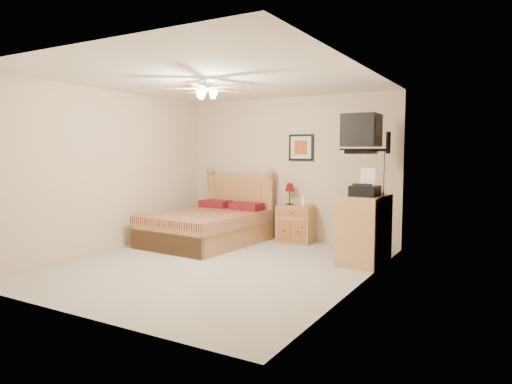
% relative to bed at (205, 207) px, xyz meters
% --- Properties ---
extents(floor, '(4.50, 4.50, 0.00)m').
position_rel_bed_xyz_m(floor, '(0.98, -1.12, -0.63)').
color(floor, '#A6A096').
rests_on(floor, ground).
extents(ceiling, '(4.00, 4.50, 0.04)m').
position_rel_bed_xyz_m(ceiling, '(0.98, -1.12, 1.87)').
color(ceiling, white).
rests_on(ceiling, ground).
extents(wall_back, '(4.00, 0.04, 2.50)m').
position_rel_bed_xyz_m(wall_back, '(0.98, 1.13, 0.62)').
color(wall_back, beige).
rests_on(wall_back, ground).
extents(wall_front, '(4.00, 0.04, 2.50)m').
position_rel_bed_xyz_m(wall_front, '(0.98, -3.37, 0.62)').
color(wall_front, beige).
rests_on(wall_front, ground).
extents(wall_left, '(0.04, 4.50, 2.50)m').
position_rel_bed_xyz_m(wall_left, '(-1.02, -1.12, 0.62)').
color(wall_left, beige).
rests_on(wall_left, ground).
extents(wall_right, '(0.04, 4.50, 2.50)m').
position_rel_bed_xyz_m(wall_right, '(2.98, -1.12, 0.62)').
color(wall_right, beige).
rests_on(wall_right, ground).
extents(bed, '(1.60, 2.03, 1.25)m').
position_rel_bed_xyz_m(bed, '(0.00, 0.00, 0.00)').
color(bed, '#9F643A').
rests_on(bed, ground).
extents(nightstand, '(0.62, 0.49, 0.63)m').
position_rel_bed_xyz_m(nightstand, '(1.26, 0.88, -0.31)').
color(nightstand, '#A87342').
rests_on(nightstand, ground).
extents(table_lamp, '(0.23, 0.23, 0.38)m').
position_rel_bed_xyz_m(table_lamp, '(1.10, 0.96, 0.19)').
color(table_lamp, '#5C0B0A').
rests_on(table_lamp, nightstand).
extents(lotion_bottle, '(0.11, 0.11, 0.21)m').
position_rel_bed_xyz_m(lotion_bottle, '(1.42, 0.86, 0.11)').
color(lotion_bottle, white).
rests_on(lotion_bottle, nightstand).
extents(framed_picture, '(0.46, 0.04, 0.46)m').
position_rel_bed_xyz_m(framed_picture, '(1.25, 1.11, 0.99)').
color(framed_picture, black).
rests_on(framed_picture, wall_back).
extents(dresser, '(0.59, 0.83, 0.95)m').
position_rel_bed_xyz_m(dresser, '(2.71, -0.01, -0.15)').
color(dresser, tan).
rests_on(dresser, ground).
extents(fax_machine, '(0.36, 0.38, 0.38)m').
position_rel_bed_xyz_m(fax_machine, '(2.75, -0.14, 0.51)').
color(fax_machine, black).
rests_on(fax_machine, dresser).
extents(magazine_lower, '(0.26, 0.29, 0.02)m').
position_rel_bed_xyz_m(magazine_lower, '(2.70, 0.23, 0.33)').
color(magazine_lower, '#A99D88').
rests_on(magazine_lower, dresser).
extents(magazine_upper, '(0.23, 0.30, 0.02)m').
position_rel_bed_xyz_m(magazine_upper, '(2.70, 0.23, 0.36)').
color(magazine_upper, tan).
rests_on(magazine_upper, magazine_lower).
extents(wall_tv, '(0.56, 0.46, 0.58)m').
position_rel_bed_xyz_m(wall_tv, '(2.73, 0.22, 1.18)').
color(wall_tv, black).
rests_on(wall_tv, wall_right).
extents(ceiling_fan, '(1.14, 1.14, 0.28)m').
position_rel_bed_xyz_m(ceiling_fan, '(0.98, -1.32, 1.73)').
color(ceiling_fan, white).
rests_on(ceiling_fan, ceiling).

